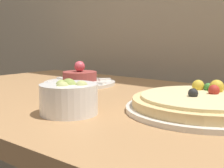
% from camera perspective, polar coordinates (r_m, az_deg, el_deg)
% --- Properties ---
extents(dining_table, '(1.25, 0.72, 0.75)m').
position_cam_1_polar(dining_table, '(0.83, -0.63, -9.74)').
color(dining_table, '#AD7F51').
rests_on(dining_table, ground_plane).
extents(pizza_plate, '(0.33, 0.33, 0.06)m').
position_cam_1_polar(pizza_plate, '(0.67, 16.73, -3.42)').
color(pizza_plate, silver).
rests_on(pizza_plate, dining_table).
extents(tartare_plate, '(0.23, 0.23, 0.08)m').
position_cam_1_polar(tartare_plate, '(1.02, -5.91, 0.80)').
color(tartare_plate, silver).
rests_on(tartare_plate, dining_table).
extents(small_bowl, '(0.12, 0.12, 0.07)m').
position_cam_1_polar(small_bowl, '(0.63, -7.89, -2.49)').
color(small_bowl, white).
rests_on(small_bowl, dining_table).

